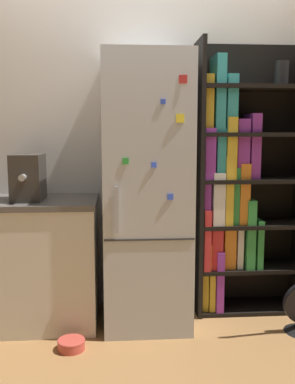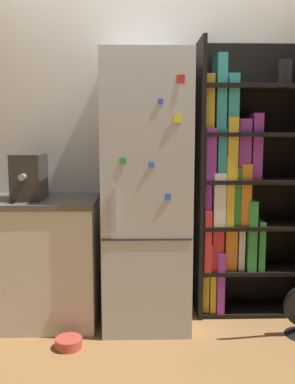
{
  "view_description": "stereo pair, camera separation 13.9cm",
  "coord_description": "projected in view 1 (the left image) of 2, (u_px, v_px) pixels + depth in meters",
  "views": [
    {
      "loc": [
        -0.21,
        -2.89,
        1.37
      ],
      "look_at": [
        0.01,
        0.15,
        0.95
      ],
      "focal_mm": 40.0,
      "sensor_mm": 36.0,
      "label": 1
    },
    {
      "loc": [
        -0.07,
        -2.9,
        1.37
      ],
      "look_at": [
        0.01,
        0.15,
        0.95
      ],
      "focal_mm": 40.0,
      "sensor_mm": 36.0,
      "label": 2
    }
  ],
  "objects": [
    {
      "name": "ground_plane",
      "position": [
        147.0,
        327.0,
        3.06
      ],
      "size": [
        16.0,
        16.0,
        0.0
      ],
      "primitive_type": "plane",
      "color": "#A87542"
    },
    {
      "name": "wall_back",
      "position": [
        143.0,
        143.0,
        3.35
      ],
      "size": [
        8.0,
        0.05,
        2.6
      ],
      "color": "white",
      "rests_on": "ground_plane"
    },
    {
      "name": "bookshelf",
      "position": [
        236.0,
        188.0,
        3.27
      ],
      "size": [
        0.85,
        0.36,
        2.05
      ],
      "color": "black",
      "rests_on": "ground_plane"
    },
    {
      "name": "kitchen_counter",
      "position": [
        37.0,
        261.0,
        3.09
      ],
      "size": [
        0.88,
        0.62,
        0.91
      ],
      "color": "silver",
      "rests_on": "ground_plane"
    },
    {
      "name": "pet_bowl",
      "position": [
        71.0,
        344.0,
        2.73
      ],
      "size": [
        0.18,
        0.18,
        0.07
      ],
      "color": "#D84C3F",
      "rests_on": "ground_plane"
    },
    {
      "name": "refrigerator",
      "position": [
        146.0,
        192.0,
        3.05
      ],
      "size": [
        0.6,
        0.67,
        1.91
      ],
      "color": "silver",
      "rests_on": "ground_plane"
    },
    {
      "name": "espresso_machine",
      "position": [
        28.0,
        177.0,
        2.97
      ],
      "size": [
        0.2,
        0.37,
        0.32
      ],
      "color": "#38332D",
      "rests_on": "kitchen_counter"
    }
  ]
}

